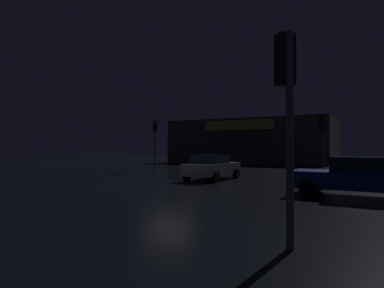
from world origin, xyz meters
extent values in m
plane|color=black|center=(0.00, 0.00, 0.00)|extent=(120.00, 120.00, 0.00)
cube|color=#4C4742|center=(-5.03, 26.74, 2.68)|extent=(19.61, 9.33, 5.36)
cube|color=#E5D84C|center=(-5.03, 21.92, 4.50)|extent=(8.42, 0.24, 1.13)
cylinder|color=#595B60|center=(6.26, 7.27, 1.88)|extent=(0.11, 0.11, 3.76)
cube|color=black|center=(6.16, 7.15, 3.24)|extent=(0.41, 0.41, 1.04)
sphere|color=black|center=(6.06, 7.03, 3.55)|extent=(0.20, 0.20, 0.20)
sphere|color=black|center=(6.06, 7.03, 3.24)|extent=(0.20, 0.20, 0.20)
sphere|color=#19D13F|center=(6.06, 7.03, 2.93)|extent=(0.20, 0.20, 0.20)
cylinder|color=#595B60|center=(7.76, -7.72, 2.00)|extent=(0.14, 0.14, 4.00)
cube|color=black|center=(7.65, -7.61, 3.52)|extent=(0.41, 0.41, 0.97)
sphere|color=black|center=(7.54, -7.50, 3.81)|extent=(0.20, 0.20, 0.20)
sphere|color=black|center=(7.54, -7.50, 3.52)|extent=(0.20, 0.20, 0.20)
sphere|color=#19D13F|center=(7.54, -7.50, 3.23)|extent=(0.20, 0.20, 0.20)
cylinder|color=#595B60|center=(-6.38, 7.59, 2.01)|extent=(0.11, 0.11, 4.01)
cube|color=black|center=(-6.28, 7.47, 3.57)|extent=(0.41, 0.40, 0.88)
sphere|color=red|center=(-6.17, 7.35, 3.84)|extent=(0.20, 0.20, 0.20)
sphere|color=black|center=(-6.17, 7.35, 3.57)|extent=(0.20, 0.20, 0.20)
sphere|color=black|center=(-6.17, 7.35, 3.31)|extent=(0.20, 0.20, 0.20)
cube|color=slate|center=(0.65, 3.62, 0.64)|extent=(1.81, 4.35, 0.65)
cube|color=black|center=(0.65, 3.34, 1.21)|extent=(1.62, 2.00, 0.49)
cylinder|color=black|center=(-0.24, 5.05, 0.32)|extent=(0.22, 0.63, 0.63)
cylinder|color=black|center=(1.55, 5.04, 0.32)|extent=(0.22, 0.63, 0.63)
cylinder|color=black|center=(-0.25, 2.19, 0.32)|extent=(0.22, 0.63, 0.63)
cylinder|color=black|center=(1.54, 2.18, 0.32)|extent=(0.22, 0.63, 0.63)
cube|color=navy|center=(8.32, 0.01, 0.65)|extent=(4.48, 1.92, 0.64)
cube|color=black|center=(8.58, 0.00, 1.25)|extent=(2.03, 1.69, 0.56)
cylinder|color=black|center=(6.83, -0.89, 0.33)|extent=(0.66, 0.23, 0.66)
cylinder|color=black|center=(6.86, 0.96, 0.33)|extent=(0.66, 0.23, 0.66)
camera|label=1|loc=(9.20, -13.88, 1.86)|focal=31.07mm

